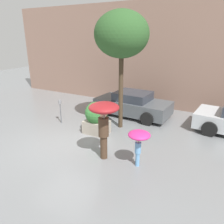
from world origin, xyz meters
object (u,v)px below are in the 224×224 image
parked_car_near (133,104)px  street_tree (122,35)px  planter_box (96,118)px  person_child (139,138)px  parking_meter (60,106)px  person_adult (104,116)px

parked_car_near → street_tree: size_ratio=0.79×
planter_box → person_child: (2.63, -1.60, 0.32)m
person_child → parking_meter: size_ratio=1.08×
parked_car_near → street_tree: (0.16, -1.78, 3.53)m
person_child → parked_car_near: parked_car_near is taller
person_adult → planter_box: bearing=180.0°
person_adult → street_tree: street_tree is taller
street_tree → parking_meter: 4.43m
person_adult → parking_meter: person_adult is taller
person_adult → parked_car_near: person_adult is taller
planter_box → parking_meter: bearing=175.6°
person_child → street_tree: size_ratio=0.25×
person_adult → parked_car_near: (-0.97, 4.65, -1.01)m
planter_box → parking_meter: (-2.20, 0.17, 0.13)m
person_adult → parking_meter: (-3.63, 1.91, -0.77)m
parked_car_near → person_adult: bearing=-165.6°
person_child → person_adult: bearing=-118.2°
planter_box → person_adult: size_ratio=0.69×
planter_box → parked_car_near: 2.95m
person_adult → parking_meter: size_ratio=1.77×
street_tree → parking_meter: bearing=-161.2°
planter_box → parked_car_near: bearing=81.0°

